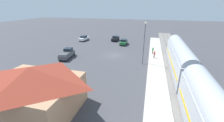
# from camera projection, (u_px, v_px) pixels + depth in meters

# --- Properties ---
(ground_plane) EXTENTS (200.00, 200.00, 0.00)m
(ground_plane) POSITION_uv_depth(u_px,v_px,m) (114.00, 55.00, 36.46)
(ground_plane) COLOR #424247
(railway_track) EXTENTS (4.80, 70.00, 0.30)m
(railway_track) POSITION_uv_depth(u_px,v_px,m) (174.00, 60.00, 33.06)
(railway_track) COLOR slate
(railway_track) RESTS_ON ground
(platform) EXTENTS (3.20, 46.00, 0.30)m
(platform) POSITION_uv_depth(u_px,v_px,m) (156.00, 58.00, 34.00)
(platform) COLOR #B7B2A8
(platform) RESTS_ON ground
(station_building) EXTENTS (10.50, 8.33, 5.55)m
(station_building) POSITION_uv_depth(u_px,v_px,m) (33.00, 89.00, 16.55)
(station_building) COLOR tan
(station_building) RESTS_ON ground
(pedestrian_on_platform) EXTENTS (0.36, 0.36, 1.71)m
(pedestrian_on_platform) POSITION_uv_depth(u_px,v_px,m) (153.00, 50.00, 36.42)
(pedestrian_on_platform) COLOR brown
(pedestrian_on_platform) RESTS_ON platform
(pedestrian_waiting_far) EXTENTS (0.36, 0.36, 1.71)m
(pedestrian_waiting_far) POSITION_uv_depth(u_px,v_px,m) (154.00, 54.00, 33.47)
(pedestrian_waiting_far) COLOR #333338
(pedestrian_waiting_far) RESTS_ON platform
(sedan_white) EXTENTS (2.09, 4.60, 1.74)m
(sedan_white) POSITION_uv_depth(u_px,v_px,m) (84.00, 38.00, 51.41)
(sedan_white) COLOR white
(sedan_white) RESTS_ON ground
(sedan_green) EXTENTS (1.91, 4.53, 1.74)m
(sedan_green) POSITION_uv_depth(u_px,v_px,m) (124.00, 42.00, 46.19)
(sedan_green) COLOR #236638
(sedan_green) RESTS_ON ground
(pickup_charcoal) EXTENTS (2.72, 5.63, 2.14)m
(pickup_charcoal) POSITION_uv_depth(u_px,v_px,m) (67.00, 54.00, 34.50)
(pickup_charcoal) COLOR #47494F
(pickup_charcoal) RESTS_ON ground
(sedan_black) EXTENTS (1.97, 4.55, 1.74)m
(sedan_black) POSITION_uv_depth(u_px,v_px,m) (115.00, 38.00, 51.22)
(sedan_black) COLOR black
(sedan_black) RESTS_ON ground
(light_pole_near_platform) EXTENTS (0.44, 0.44, 8.75)m
(light_pole_near_platform) POSITION_uv_depth(u_px,v_px,m) (144.00, 39.00, 29.33)
(light_pole_near_platform) COLOR #515156
(light_pole_near_platform) RESTS_ON ground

